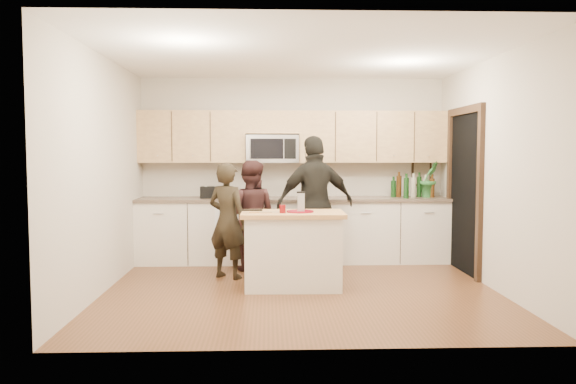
{
  "coord_description": "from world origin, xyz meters",
  "views": [
    {
      "loc": [
        -0.37,
        -6.43,
        1.59
      ],
      "look_at": [
        -0.13,
        0.35,
        1.12
      ],
      "focal_mm": 35.0,
      "sensor_mm": 36.0,
      "label": 1
    }
  ],
  "objects_px": {
    "woman_left": "(227,221)",
    "woman_center": "(250,215)",
    "island": "(293,250)",
    "toaster": "(211,192)",
    "woman_right": "(315,204)"
  },
  "relations": [
    {
      "from": "toaster",
      "to": "woman_center",
      "type": "bearing_deg",
      "value": -42.89
    },
    {
      "from": "woman_center",
      "to": "woman_left",
      "type": "bearing_deg",
      "value": 70.7
    },
    {
      "from": "island",
      "to": "toaster",
      "type": "bearing_deg",
      "value": 126.27
    },
    {
      "from": "island",
      "to": "woman_right",
      "type": "height_order",
      "value": "woman_right"
    },
    {
      "from": "woman_left",
      "to": "woman_center",
      "type": "xyz_separation_m",
      "value": [
        0.27,
        0.48,
        0.01
      ]
    },
    {
      "from": "toaster",
      "to": "woman_left",
      "type": "xyz_separation_m",
      "value": [
        0.31,
        -1.02,
        -0.29
      ]
    },
    {
      "from": "toaster",
      "to": "woman_center",
      "type": "height_order",
      "value": "woman_center"
    },
    {
      "from": "toaster",
      "to": "woman_center",
      "type": "xyz_separation_m",
      "value": [
        0.58,
        -0.54,
        -0.28
      ]
    },
    {
      "from": "toaster",
      "to": "woman_left",
      "type": "relative_size",
      "value": 0.2
    },
    {
      "from": "island",
      "to": "woman_center",
      "type": "relative_size",
      "value": 0.81
    },
    {
      "from": "toaster",
      "to": "woman_left",
      "type": "height_order",
      "value": "woman_left"
    },
    {
      "from": "island",
      "to": "woman_left",
      "type": "distance_m",
      "value": 1.01
    },
    {
      "from": "woman_center",
      "to": "toaster",
      "type": "bearing_deg",
      "value": -32.68
    },
    {
      "from": "toaster",
      "to": "woman_right",
      "type": "xyz_separation_m",
      "value": [
        1.46,
        -0.64,
        -0.11
      ]
    },
    {
      "from": "island",
      "to": "woman_left",
      "type": "bearing_deg",
      "value": 146.56
    }
  ]
}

